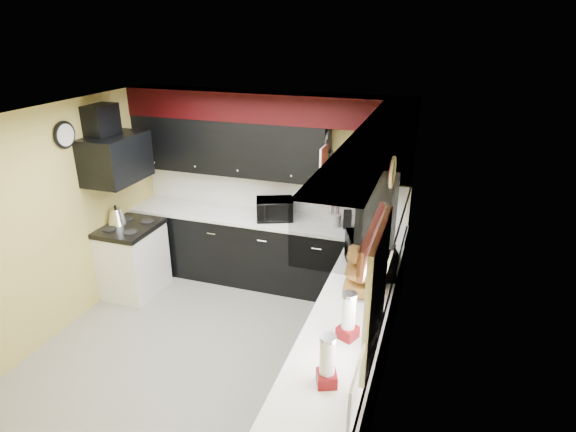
% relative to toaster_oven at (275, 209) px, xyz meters
% --- Properties ---
extents(ground, '(3.60, 3.60, 0.00)m').
position_rel_toaster_oven_xyz_m(ground, '(-0.17, -1.49, -1.07)').
color(ground, gray).
rests_on(ground, ground).
extents(wall_back, '(3.60, 0.06, 2.50)m').
position_rel_toaster_oven_xyz_m(wall_back, '(-0.17, 0.31, 0.18)').
color(wall_back, '#E0C666').
rests_on(wall_back, ground).
extents(wall_right, '(0.06, 3.60, 2.50)m').
position_rel_toaster_oven_xyz_m(wall_right, '(1.63, -1.49, 0.18)').
color(wall_right, '#E0C666').
rests_on(wall_right, ground).
extents(wall_left, '(0.06, 3.60, 2.50)m').
position_rel_toaster_oven_xyz_m(wall_left, '(-1.97, -1.49, 0.18)').
color(wall_left, '#E0C666').
rests_on(wall_left, ground).
extents(ceiling, '(3.60, 3.60, 0.06)m').
position_rel_toaster_oven_xyz_m(ceiling, '(-0.17, -1.49, 1.43)').
color(ceiling, white).
rests_on(ceiling, wall_back).
extents(cab_back, '(3.60, 0.60, 0.90)m').
position_rel_toaster_oven_xyz_m(cab_back, '(-0.17, 0.01, -0.62)').
color(cab_back, black).
rests_on(cab_back, ground).
extents(cab_right, '(0.60, 3.00, 0.90)m').
position_rel_toaster_oven_xyz_m(cab_right, '(1.33, -1.79, -0.62)').
color(cab_right, black).
rests_on(cab_right, ground).
extents(counter_back, '(3.62, 0.64, 0.04)m').
position_rel_toaster_oven_xyz_m(counter_back, '(-0.17, 0.01, -0.15)').
color(counter_back, white).
rests_on(counter_back, cab_back).
extents(counter_right, '(0.64, 3.02, 0.04)m').
position_rel_toaster_oven_xyz_m(counter_right, '(1.33, -1.79, -0.15)').
color(counter_right, white).
rests_on(counter_right, cab_right).
extents(splash_back, '(3.60, 0.02, 0.50)m').
position_rel_toaster_oven_xyz_m(splash_back, '(-0.17, 0.30, 0.12)').
color(splash_back, white).
rests_on(splash_back, counter_back).
extents(splash_right, '(0.02, 3.60, 0.50)m').
position_rel_toaster_oven_xyz_m(splash_right, '(1.62, -1.49, 0.12)').
color(splash_right, white).
rests_on(splash_right, counter_right).
extents(upper_back, '(2.60, 0.35, 0.70)m').
position_rel_toaster_oven_xyz_m(upper_back, '(-0.67, 0.14, 0.73)').
color(upper_back, black).
rests_on(upper_back, wall_back).
extents(upper_right, '(0.35, 1.80, 0.70)m').
position_rel_toaster_oven_xyz_m(upper_right, '(1.46, -0.59, 0.73)').
color(upper_right, black).
rests_on(upper_right, wall_right).
extents(soffit_back, '(3.60, 0.36, 0.35)m').
position_rel_toaster_oven_xyz_m(soffit_back, '(-0.17, 0.13, 1.25)').
color(soffit_back, black).
rests_on(soffit_back, wall_back).
extents(soffit_right, '(0.36, 3.24, 0.35)m').
position_rel_toaster_oven_xyz_m(soffit_right, '(1.45, -1.67, 1.25)').
color(soffit_right, black).
rests_on(soffit_right, wall_right).
extents(stove, '(0.60, 0.75, 0.86)m').
position_rel_toaster_oven_xyz_m(stove, '(-1.67, -0.74, -0.64)').
color(stove, white).
rests_on(stove, ground).
extents(cooktop, '(0.62, 0.77, 0.06)m').
position_rel_toaster_oven_xyz_m(cooktop, '(-1.67, -0.74, -0.18)').
color(cooktop, black).
rests_on(cooktop, stove).
extents(hood, '(0.50, 0.78, 0.55)m').
position_rel_toaster_oven_xyz_m(hood, '(-1.72, -0.74, 0.71)').
color(hood, black).
rests_on(hood, wall_left).
extents(hood_duct, '(0.24, 0.40, 0.40)m').
position_rel_toaster_oven_xyz_m(hood_duct, '(-1.85, -0.74, 1.13)').
color(hood_duct, black).
rests_on(hood_duct, wall_left).
extents(window, '(0.03, 0.86, 0.96)m').
position_rel_toaster_oven_xyz_m(window, '(1.62, -2.39, 0.48)').
color(window, white).
rests_on(window, wall_right).
extents(valance, '(0.04, 0.88, 0.20)m').
position_rel_toaster_oven_xyz_m(valance, '(1.56, -2.39, 0.88)').
color(valance, red).
rests_on(valance, wall_right).
extents(pan_top, '(0.03, 0.22, 0.40)m').
position_rel_toaster_oven_xyz_m(pan_top, '(0.65, 0.06, 0.93)').
color(pan_top, black).
rests_on(pan_top, upper_back).
extents(pan_mid, '(0.03, 0.28, 0.46)m').
position_rel_toaster_oven_xyz_m(pan_mid, '(0.65, -0.07, 0.68)').
color(pan_mid, black).
rests_on(pan_mid, upper_back).
extents(pan_low, '(0.03, 0.24, 0.42)m').
position_rel_toaster_oven_xyz_m(pan_low, '(0.65, 0.19, 0.65)').
color(pan_low, black).
rests_on(pan_low, upper_back).
extents(cut_board, '(0.03, 0.26, 0.35)m').
position_rel_toaster_oven_xyz_m(cut_board, '(0.66, -0.19, 0.73)').
color(cut_board, white).
rests_on(cut_board, upper_back).
extents(baskets, '(0.27, 0.27, 0.50)m').
position_rel_toaster_oven_xyz_m(baskets, '(1.35, -1.44, 0.11)').
color(baskets, brown).
rests_on(baskets, upper_right).
extents(clock, '(0.03, 0.30, 0.30)m').
position_rel_toaster_oven_xyz_m(clock, '(-1.94, -1.24, 1.08)').
color(clock, black).
rests_on(clock, wall_left).
extents(deco_plate, '(0.03, 0.24, 0.24)m').
position_rel_toaster_oven_xyz_m(deco_plate, '(1.60, -1.84, 1.18)').
color(deco_plate, white).
rests_on(deco_plate, wall_right).
extents(toaster_oven, '(0.56, 0.52, 0.26)m').
position_rel_toaster_oven_xyz_m(toaster_oven, '(0.00, 0.00, 0.00)').
color(toaster_oven, black).
rests_on(toaster_oven, counter_back).
extents(microwave, '(0.61, 0.73, 0.34)m').
position_rel_toaster_oven_xyz_m(microwave, '(1.37, -0.96, 0.04)').
color(microwave, black).
rests_on(microwave, counter_right).
extents(utensil_crock, '(0.17, 0.17, 0.17)m').
position_rel_toaster_oven_xyz_m(utensil_crock, '(0.78, 0.02, -0.05)').
color(utensil_crock, beige).
rests_on(utensil_crock, counter_back).
extents(knife_block, '(0.13, 0.16, 0.22)m').
position_rel_toaster_oven_xyz_m(knife_block, '(0.93, 0.00, -0.02)').
color(knife_block, black).
rests_on(knife_block, counter_back).
extents(kettle, '(0.27, 0.27, 0.20)m').
position_rel_toaster_oven_xyz_m(kettle, '(-1.83, -0.73, -0.05)').
color(kettle, silver).
rests_on(kettle, cooktop).
extents(dispenser_a, '(0.18, 0.18, 0.38)m').
position_rel_toaster_oven_xyz_m(dispenser_a, '(1.39, -2.14, 0.06)').
color(dispenser_a, '#5F0E10').
rests_on(dispenser_a, counter_right).
extents(dispenser_b, '(0.18, 0.18, 0.37)m').
position_rel_toaster_oven_xyz_m(dispenser_b, '(1.36, -2.71, 0.05)').
color(dispenser_b, maroon).
rests_on(dispenser_b, counter_right).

